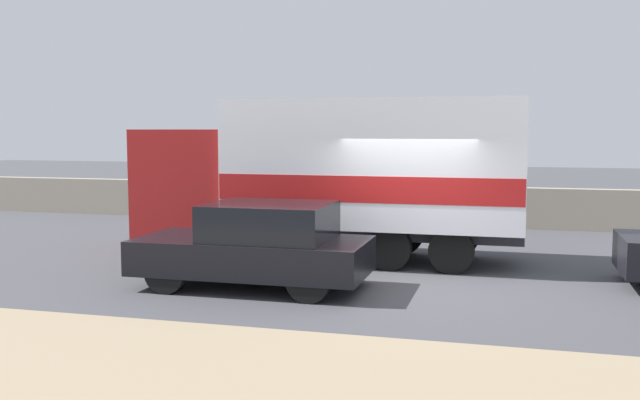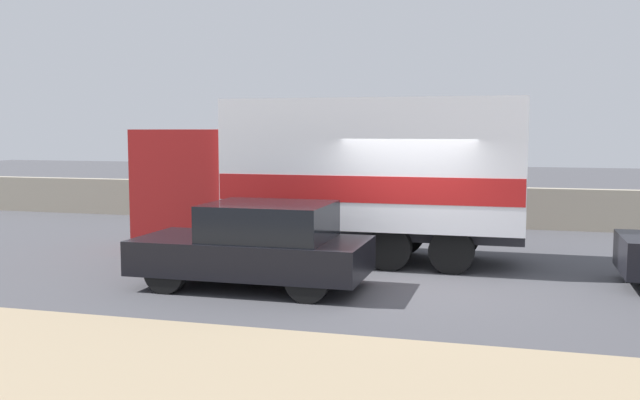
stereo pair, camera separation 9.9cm
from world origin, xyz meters
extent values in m
plane|color=#47474C|center=(0.00, 0.00, 0.00)|extent=(80.00, 80.00, 0.00)
cube|color=#A39984|center=(0.00, 7.76, 0.55)|extent=(60.00, 0.35, 1.10)
cube|color=maroon|center=(-4.77, 2.13, 1.52)|extent=(2.08, 2.21, 2.29)
cube|color=black|center=(-5.78, 2.13, 1.98)|extent=(0.06, 1.88, 1.01)
cube|color=#2D2D33|center=(-0.81, 2.13, 0.63)|extent=(5.83, 1.37, 0.25)
cube|color=white|center=(-0.81, 2.13, 2.01)|extent=(5.83, 2.50, 2.50)
cube|color=red|center=(-0.81, 2.13, 1.56)|extent=(5.80, 2.52, 0.50)
cylinder|color=black|center=(-4.77, 1.20, 0.42)|extent=(0.84, 0.28, 0.84)
cylinder|color=black|center=(-4.77, 3.07, 0.42)|extent=(0.84, 0.28, 0.84)
cylinder|color=black|center=(0.79, 1.20, 0.42)|extent=(0.84, 0.28, 0.84)
cylinder|color=black|center=(0.79, 3.07, 0.42)|extent=(0.84, 0.28, 0.84)
cylinder|color=black|center=(-0.38, 1.20, 0.42)|extent=(0.84, 0.28, 0.84)
cylinder|color=black|center=(-0.38, 3.07, 0.42)|extent=(0.84, 0.28, 0.84)
cube|color=black|center=(-2.36, -0.90, 0.55)|extent=(3.90, 1.80, 0.58)
cube|color=black|center=(-2.05, -0.90, 1.14)|extent=(2.03, 1.66, 0.61)
cylinder|color=black|center=(-3.58, -1.69, 0.35)|extent=(0.70, 0.20, 0.70)
cylinder|color=black|center=(-3.58, -0.12, 0.35)|extent=(0.70, 0.20, 0.70)
cylinder|color=black|center=(-1.15, -1.69, 0.35)|extent=(0.70, 0.20, 0.70)
cylinder|color=black|center=(-1.15, -0.12, 0.35)|extent=(0.70, 0.20, 0.70)
camera|label=1|loc=(1.82, -12.07, 2.68)|focal=40.00mm
camera|label=2|loc=(1.91, -12.04, 2.68)|focal=40.00mm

